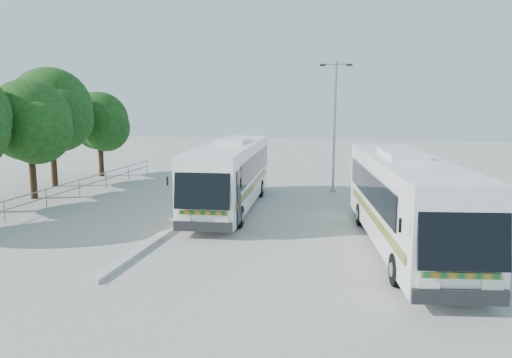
% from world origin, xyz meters
% --- Properties ---
extents(ground, '(100.00, 100.00, 0.00)m').
position_xyz_m(ground, '(0.00, 0.00, 0.00)').
color(ground, '#969692').
rests_on(ground, ground).
extents(kerb_divider, '(0.40, 16.00, 0.15)m').
position_xyz_m(kerb_divider, '(-2.30, 2.00, 0.07)').
color(kerb_divider, '#B2B2AD').
rests_on(kerb_divider, ground).
extents(railing, '(0.06, 22.00, 1.00)m').
position_xyz_m(railing, '(-10.00, 4.00, 0.74)').
color(railing, gray).
rests_on(railing, ground).
extents(tree_far_c, '(4.97, 4.69, 6.49)m').
position_xyz_m(tree_far_c, '(-12.12, 5.10, 4.26)').
color(tree_far_c, '#382314').
rests_on(tree_far_c, ground).
extents(tree_far_d, '(5.62, 5.30, 7.33)m').
position_xyz_m(tree_far_d, '(-13.31, 8.80, 4.82)').
color(tree_far_d, '#382314').
rests_on(tree_far_d, ground).
extents(tree_far_e, '(4.54, 4.28, 5.92)m').
position_xyz_m(tree_far_e, '(-12.63, 13.30, 3.89)').
color(tree_far_e, '#382314').
rests_on(tree_far_e, ground).
extents(coach_main, '(3.19, 11.77, 3.23)m').
position_xyz_m(coach_main, '(-1.00, 4.92, 1.77)').
color(coach_main, white).
rests_on(coach_main, ground).
extents(coach_adjacent, '(4.14, 12.09, 3.29)m').
position_xyz_m(coach_adjacent, '(6.96, -0.35, 1.81)').
color(coach_adjacent, white).
rests_on(coach_adjacent, ground).
extents(lamppost, '(1.85, 0.41, 7.55)m').
position_xyz_m(lamppost, '(3.74, 10.58, 4.17)').
color(lamppost, '#95999D').
rests_on(lamppost, ground).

